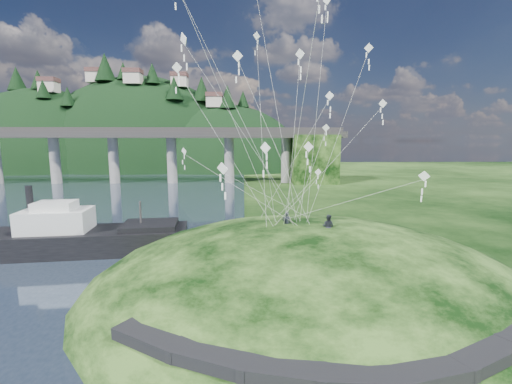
{
  "coord_description": "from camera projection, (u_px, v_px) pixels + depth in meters",
  "views": [
    {
      "loc": [
        2.95,
        -23.42,
        11.41
      ],
      "look_at": [
        4.0,
        6.0,
        7.0
      ],
      "focal_mm": 24.0,
      "sensor_mm": 36.0,
      "label": 1
    }
  ],
  "objects": [
    {
      "name": "ground",
      "position": [
        204.0,
        300.0,
        24.74
      ],
      "size": [
        320.0,
        320.0,
        0.0
      ],
      "primitive_type": "plane",
      "color": "black",
      "rests_on": "ground"
    },
    {
      "name": "grass_hill",
      "position": [
        308.0,
        305.0,
        27.22
      ],
      "size": [
        36.0,
        32.0,
        13.0
      ],
      "color": "black",
      "rests_on": "ground"
    },
    {
      "name": "footpath",
      "position": [
        347.0,
        355.0,
        15.06
      ],
      "size": [
        22.29,
        5.84,
        0.83
      ],
      "color": "black",
      "rests_on": "ground"
    },
    {
      "name": "bridge",
      "position": [
        134.0,
        147.0,
        91.61
      ],
      "size": [
        160.0,
        11.0,
        15.0
      ],
      "color": "#2D2B2B",
      "rests_on": "ground"
    },
    {
      "name": "far_ridge",
      "position": [
        134.0,
        186.0,
        145.04
      ],
      "size": [
        153.0,
        70.0,
        94.5
      ],
      "color": "black",
      "rests_on": "ground"
    },
    {
      "name": "work_barge",
      "position": [
        83.0,
        236.0,
        35.06
      ],
      "size": [
        20.57,
        7.53,
        7.04
      ],
      "color": "black",
      "rests_on": "ground"
    },
    {
      "name": "wooden_dock",
      "position": [
        187.0,
        259.0,
        32.2
      ],
      "size": [
        12.03,
        5.19,
        0.86
      ],
      "color": "#322414",
      "rests_on": "ground"
    },
    {
      "name": "kite_flyers",
      "position": [
        315.0,
        214.0,
        26.12
      ],
      "size": [
        3.93,
        2.08,
        1.9
      ],
      "color": "#23252E",
      "rests_on": "ground"
    },
    {
      "name": "kite_swarm",
      "position": [
        276.0,
        81.0,
        25.93
      ],
      "size": [
        19.44,
        16.12,
        20.27
      ],
      "color": "white",
      "rests_on": "ground"
    }
  ]
}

